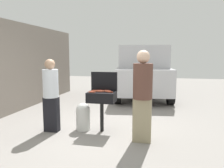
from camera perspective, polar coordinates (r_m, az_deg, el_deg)
ground_plane at (r=5.13m, az=-4.42°, el=-11.73°), size 24.00×24.00×0.00m
house_wall_side at (r=7.07m, az=-24.73°, el=3.92°), size 0.24×8.00×2.66m
bbq_grill at (r=4.85m, az=-2.65°, el=-3.68°), size 0.60×0.44×0.89m
grill_lid_open at (r=5.01m, az=-2.03°, el=0.74°), size 0.60×0.05×0.42m
hot_dog_0 at (r=4.87m, az=-4.60°, el=-1.82°), size 0.13×0.03×0.03m
hot_dog_1 at (r=4.86m, az=-2.86°, el=-1.82°), size 0.13×0.03×0.03m
hot_dog_2 at (r=4.80m, az=-1.11°, el=-1.94°), size 0.13×0.03×0.03m
hot_dog_3 at (r=4.93m, az=-2.82°, el=-1.69°), size 0.13×0.03×0.03m
hot_dog_4 at (r=4.74m, az=-5.28°, el=-2.09°), size 0.13×0.04×0.03m
hot_dog_5 at (r=4.95m, az=-4.24°, el=-1.66°), size 0.13×0.03×0.03m
hot_dog_6 at (r=4.81m, az=-3.26°, el=-1.93°), size 0.13×0.04×0.03m
hot_dog_7 at (r=4.74m, az=-0.54°, el=-2.07°), size 0.13×0.03×0.03m
hot_dog_8 at (r=4.92m, az=-1.38°, el=-1.70°), size 0.13×0.04×0.03m
hot_dog_9 at (r=4.80m, az=-4.87°, el=-1.96°), size 0.13×0.04×0.03m
hot_dog_10 at (r=4.85m, az=-1.04°, el=-1.83°), size 0.13×0.04×0.03m
propane_tank at (r=5.09m, az=-7.47°, el=-8.12°), size 0.32×0.32×0.62m
person_left at (r=5.01m, az=-15.48°, el=-2.17°), size 0.34×0.34×1.60m
person_right at (r=4.28m, az=7.88°, el=-2.31°), size 0.37×0.37×1.78m
parked_minivan at (r=9.08m, az=7.76°, el=3.26°), size 2.49×4.61×2.02m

